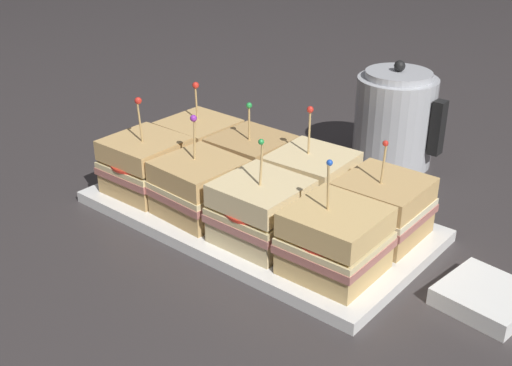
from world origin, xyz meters
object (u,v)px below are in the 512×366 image
(sandwich_front_far_right, at_px, (335,241))
(sandwich_back_far_right, at_px, (382,207))
(serving_platter, at_px, (256,215))
(sandwich_front_center_right, at_px, (261,211))
(napkin_stack, at_px, (486,297))
(sandwich_back_far_left, at_px, (199,144))
(sandwich_front_center_left, at_px, (200,187))
(sandwich_back_center_left, at_px, (251,162))
(sandwich_back_center_right, at_px, (311,182))
(kettle_steel, at_px, (395,119))
(sandwich_front_far_left, at_px, (146,165))

(sandwich_front_far_right, distance_m, sandwich_back_far_right, 0.12)
(serving_platter, xyz_separation_m, sandwich_front_center_right, (0.06, -0.06, 0.05))
(serving_platter, height_order, napkin_stack, napkin_stack)
(sandwich_back_far_right, bearing_deg, sandwich_back_far_left, 179.90)
(sandwich_front_center_left, distance_m, sandwich_back_center_left, 0.12)
(sandwich_front_center_left, relative_size, napkin_stack, 1.34)
(sandwich_back_center_right, bearing_deg, kettle_steel, 91.61)
(sandwich_front_far_right, relative_size, napkin_stack, 1.37)
(serving_platter, distance_m, sandwich_back_far_right, 0.20)
(sandwich_front_far_right, bearing_deg, sandwich_back_far_left, 161.30)
(sandwich_front_center_right, height_order, sandwich_back_far_left, sandwich_front_center_right)
(sandwich_front_center_left, distance_m, sandwich_back_far_right, 0.28)
(sandwich_back_far_left, height_order, kettle_steel, kettle_steel)
(sandwich_back_center_left, xyz_separation_m, sandwich_back_far_right, (0.25, -0.00, -0.00))
(sandwich_front_center_left, bearing_deg, napkin_stack, 10.34)
(sandwich_back_center_left, relative_size, kettle_steel, 0.76)
(sandwich_front_far_left, relative_size, sandwich_front_far_right, 1.03)
(sandwich_front_center_left, xyz_separation_m, sandwich_front_center_right, (0.12, -0.00, 0.00))
(sandwich_back_far_left, bearing_deg, serving_platter, -18.82)
(sandwich_back_center_right, distance_m, kettle_steel, 0.27)
(sandwich_front_center_right, bearing_deg, sandwich_front_far_left, 179.64)
(sandwich_front_center_left, relative_size, sandwich_back_far_left, 1.02)
(sandwich_front_center_right, relative_size, sandwich_back_far_left, 1.03)
(sandwich_front_center_left, relative_size, sandwich_back_center_right, 0.94)
(sandwich_back_far_left, bearing_deg, kettle_steel, 49.29)
(serving_platter, relative_size, sandwich_front_center_left, 3.43)
(napkin_stack, bearing_deg, sandwich_front_far_left, -171.81)
(sandwich_back_center_left, distance_m, kettle_steel, 0.30)
(sandwich_back_center_left, height_order, kettle_steel, kettle_steel)
(serving_platter, xyz_separation_m, sandwich_back_center_left, (-0.06, 0.06, 0.05))
(sandwich_front_far_right, height_order, sandwich_back_far_left, sandwich_front_far_right)
(napkin_stack, bearing_deg, kettle_steel, 134.54)
(sandwich_front_far_left, xyz_separation_m, sandwich_back_far_left, (0.00, 0.12, -0.00))
(sandwich_back_center_right, xyz_separation_m, sandwich_back_far_right, (0.13, -0.00, -0.00))
(sandwich_front_far_left, height_order, sandwich_back_center_right, sandwich_back_center_right)
(sandwich_front_center_right, relative_size, sandwich_back_far_right, 1.05)
(sandwich_front_center_right, height_order, napkin_stack, sandwich_front_center_right)
(napkin_stack, bearing_deg, sandwich_back_far_left, 175.44)
(sandwich_front_center_left, distance_m, napkin_stack, 0.44)
(serving_platter, relative_size, sandwich_back_center_left, 3.58)
(sandwich_back_center_left, bearing_deg, sandwich_front_center_right, -45.35)
(sandwich_front_far_left, bearing_deg, sandwich_back_far_right, 18.24)
(sandwich_front_center_left, xyz_separation_m, sandwich_back_far_right, (0.25, 0.12, -0.00))
(serving_platter, height_order, sandwich_front_center_left, sandwich_front_center_left)
(sandwich_front_center_left, xyz_separation_m, sandwich_back_center_left, (0.00, 0.12, -0.00))
(sandwich_front_center_left, relative_size, kettle_steel, 0.80)
(kettle_steel, bearing_deg, napkin_stack, -45.46)
(sandwich_front_center_right, distance_m, sandwich_back_far_left, 0.27)
(sandwich_back_center_left, bearing_deg, napkin_stack, -5.98)
(sandwich_front_far_right, xyz_separation_m, sandwich_back_far_left, (-0.37, 0.12, -0.00))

